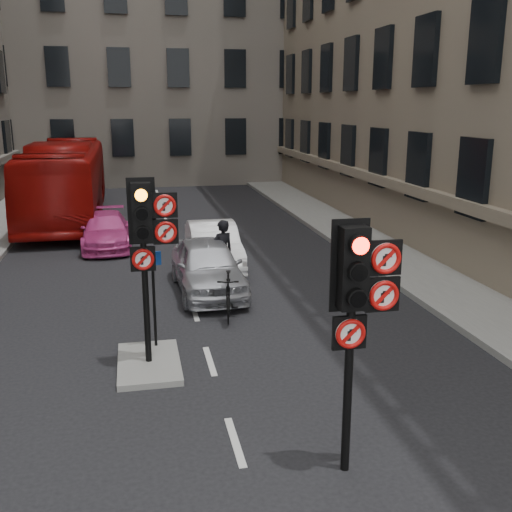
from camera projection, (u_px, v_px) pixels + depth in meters
name	position (u px, v px, depth m)	size (l,w,h in m)	color
pavement_right	(397.00, 255.00, 20.01)	(3.00, 50.00, 0.16)	gray
centre_island	(149.00, 363.00, 11.73)	(1.20, 2.00, 0.12)	gray
building_far	(145.00, 27.00, 40.80)	(30.00, 14.00, 20.00)	slate
signal_near	(358.00, 295.00, 7.83)	(0.91, 0.40, 3.58)	black
signal_far	(147.00, 232.00, 11.08)	(0.91, 0.40, 3.58)	black
car_silver	(207.00, 266.00, 16.22)	(1.71, 4.26, 1.45)	#B9BBC1
car_white	(213.00, 245.00, 18.74)	(1.46, 4.18, 1.38)	white
car_pink	(106.00, 230.00, 21.35)	(1.68, 4.14, 1.20)	#CF3C8D
bus_red	(66.00, 181.00, 26.18)	(2.86, 12.21, 3.40)	maroon
motorcycle	(228.00, 295.00, 14.37)	(0.50, 1.77, 1.06)	black
motorcyclist	(222.00, 252.00, 16.87)	(0.68, 0.44, 1.86)	black
info_sign	(154.00, 286.00, 12.12)	(0.35, 0.12, 2.02)	black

